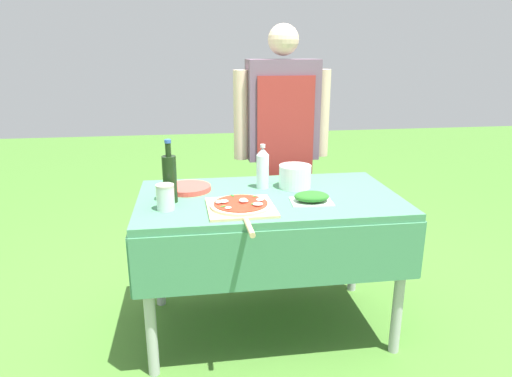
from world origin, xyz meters
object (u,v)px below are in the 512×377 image
Objects in this scene: plate_stack at (188,188)px; herb_container at (312,197)px; pizza_on_peel at (241,206)px; prep_table at (269,214)px; person_cook at (282,135)px; water_bottle at (263,168)px; sauce_jar at (166,199)px; oil_bottle at (170,178)px; mixing_tub at (295,176)px.

herb_container is at bearing -25.37° from plate_stack.
plate_stack is (-0.24, 0.33, -0.00)m from pizza_on_peel.
herb_container is (0.19, -0.13, 0.13)m from prep_table.
pizza_on_peel is at bearing -130.90° from prep_table.
pizza_on_peel is (-0.35, -0.79, -0.18)m from person_cook.
pizza_on_peel is at bearing -115.12° from water_bottle.
sauce_jar is (-0.49, -0.28, -0.06)m from water_bottle.
prep_table is 0.70m from person_cook.
water_bottle reaches higher than prep_table.
prep_table is at bearing 144.42° from herb_container.
oil_bottle reaches higher than plate_stack.
person_cook is at bearing 72.92° from prep_table.
person_cook is at bearing 90.00° from herb_container.
mixing_tub is 0.57m from plate_stack.
water_bottle is at bearing -1.24° from plate_stack.
person_cook is 0.51m from water_bottle.
sauce_jar is (-0.50, -0.14, 0.15)m from prep_table.
prep_table is 6.38× the size of herb_container.
pizza_on_peel reaches higher than plate_stack.
oil_bottle is at bearing -160.65° from water_bottle.
oil_bottle reaches higher than herb_container.
pizza_on_peel is 0.41m from plate_stack.
water_bottle reaches higher than mixing_tub.
prep_table is at bearing 15.45° from sauce_jar.
sauce_jar is at bearing -99.79° from oil_bottle.
person_cook is 3.24× the size of pizza_on_peel.
plate_stack is (-0.40, 0.15, 0.11)m from prep_table.
person_cook reaches higher than plate_stack.
herb_container is at bearing -35.58° from prep_table.
person_cook reaches higher than water_bottle.
person_cook is 0.77m from plate_stack.
person_cook is (0.19, 0.60, 0.29)m from prep_table.
water_bottle is at bearing 19.35° from oil_bottle.
pizza_on_peel is at bearing -171.35° from herb_container.
mixing_tub is (-0.02, 0.25, 0.04)m from herb_container.
sauce_jar is (-0.69, -0.01, 0.03)m from herb_container.
water_bottle is (0.15, 0.32, 0.10)m from pizza_on_peel.
sauce_jar is at bearing 45.39° from person_cook.
mixing_tub is at bearing -4.97° from water_bottle.
person_cook reaches higher than prep_table.
water_bottle is (-0.01, 0.14, 0.21)m from prep_table.
pizza_on_peel is at bearing -7.80° from sauce_jar.
prep_table is 0.82× the size of person_cook.
oil_bottle is 1.79× the size of mixing_tub.
oil_bottle is 0.13m from sauce_jar.
pizza_on_peel is at bearing -53.98° from plate_stack.
person_cook reaches higher than sauce_jar.
pizza_on_peel is at bearing 64.50° from person_cook.
prep_table is 0.44m from plate_stack.
oil_bottle is at bearing 152.48° from pizza_on_peel.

